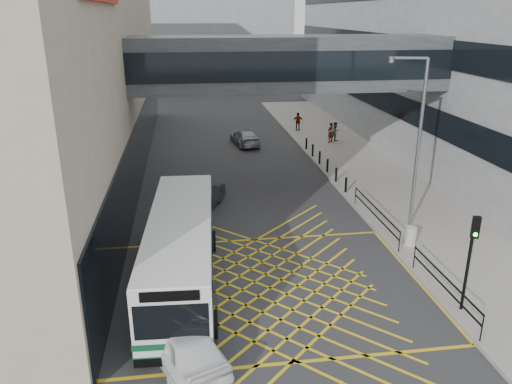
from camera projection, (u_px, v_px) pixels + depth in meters
name	position (u px, v px, depth m)	size (l,w,h in m)	color
ground	(270.00, 288.00, 19.64)	(120.00, 120.00, 0.00)	#333335
building_right	(505.00, 16.00, 41.80)	(24.09, 44.00, 20.00)	gray
building_far	(188.00, 22.00, 72.24)	(28.00, 16.00, 18.00)	gray
skybridge	(288.00, 63.00, 28.69)	(20.00, 4.10, 3.00)	#3C4146
pavement	(361.00, 167.00, 34.78)	(6.00, 54.00, 0.16)	gray
box_junction	(270.00, 288.00, 19.64)	(12.00, 9.00, 0.01)	gold
bus	(182.00, 249.00, 19.40)	(3.04, 10.60, 2.94)	silver
car_white	(181.00, 341.00, 15.28)	(1.90, 4.64, 1.48)	white
car_dark	(198.00, 197.00, 27.07)	(1.95, 4.97, 1.56)	black
car_silver	(245.00, 137.00, 40.80)	(1.81, 4.29, 1.33)	#97999F
traffic_light	(471.00, 250.00, 17.08)	(0.29, 0.44, 3.68)	black
street_lamp	(416.00, 134.00, 23.54)	(1.86, 0.60, 8.20)	slate
litter_bin	(411.00, 236.00, 22.79)	(0.51, 0.51, 0.88)	#ADA89E
kerb_railings	(402.00, 239.00, 21.82)	(0.05, 12.54, 1.00)	black
bollards	(323.00, 161.00, 34.24)	(0.14, 10.14, 0.90)	black
pedestrian_a	(330.00, 133.00, 40.85)	(0.65, 0.46, 1.63)	gray
pedestrian_b	(336.00, 132.00, 41.30)	(0.77, 0.45, 1.57)	gray
pedestrian_c	(298.00, 122.00, 45.06)	(0.96, 0.46, 1.62)	gray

